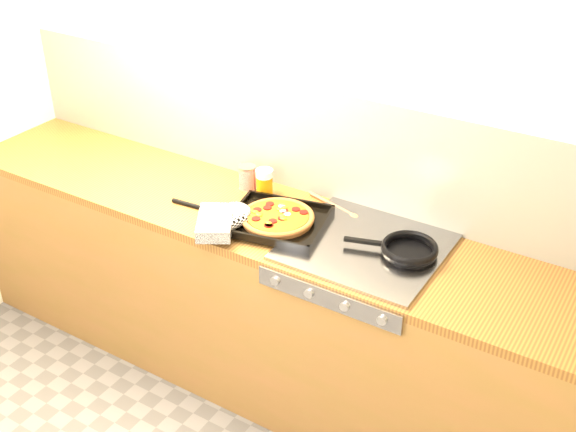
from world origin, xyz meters
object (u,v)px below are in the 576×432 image
Objects in this scene: pizza_on_tray at (261,219)px; juice_glass at (264,183)px; frying_pan at (408,249)px; tomato_can at (247,177)px.

juice_glass is (-0.14, 0.24, 0.02)m from pizza_on_tray.
pizza_on_tray is at bearing -59.98° from juice_glass.
juice_glass is at bearing 170.99° from frying_pan.
pizza_on_tray is 0.27m from juice_glass.
tomato_can is at bearing 170.97° from frying_pan.
juice_glass reaches higher than tomato_can.
frying_pan is at bearing 11.14° from pizza_on_tray.
juice_glass is at bearing 120.02° from pizza_on_tray.
frying_pan is at bearing -9.01° from juice_glass.
tomato_can is (-0.85, 0.13, 0.02)m from frying_pan.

